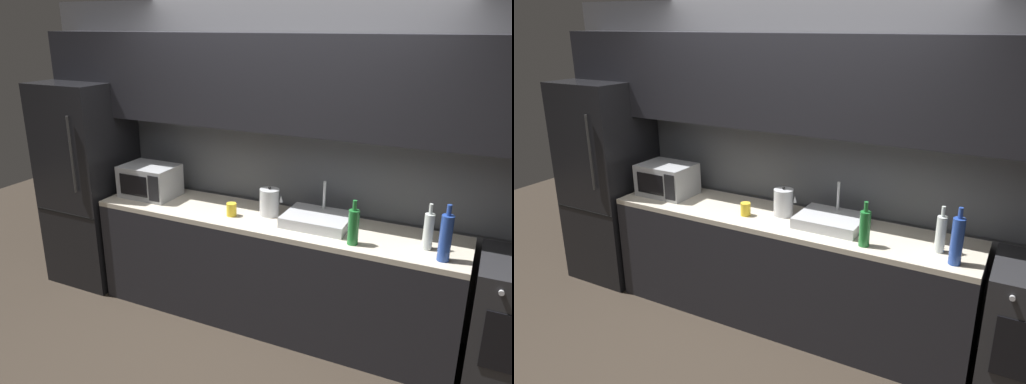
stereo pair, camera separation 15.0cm
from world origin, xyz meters
TOP-DOWN VIEW (x-y plane):
  - back_wall at (0.00, 1.20)m, footprint 4.63×0.44m
  - counter_run at (0.00, 0.90)m, footprint 2.89×0.60m
  - refrigerator at (-1.83, 0.90)m, footprint 0.68×0.69m
  - microwave at (-1.15, 0.92)m, footprint 0.46×0.35m
  - sink_basin at (0.37, 0.93)m, footprint 0.48×0.38m
  - kettle at (-0.03, 0.96)m, footprint 0.19×0.15m
  - wine_bottle_green at (0.69, 0.71)m, footprint 0.07×0.07m
  - wine_bottle_clear at (1.16, 0.86)m, footprint 0.07×0.07m
  - wine_bottle_blue at (1.27, 0.73)m, footprint 0.08×0.08m
  - mug_yellow at (-0.29, 0.81)m, footprint 0.08×0.08m

SIDE VIEW (x-z plane):
  - counter_run at x=0.00m, z-range 0.00..0.90m
  - refrigerator at x=-1.83m, z-range 0.00..1.84m
  - sink_basin at x=0.37m, z-range 0.79..1.09m
  - mug_yellow at x=-0.29m, z-range 0.90..1.00m
  - kettle at x=-0.03m, z-range 0.89..1.12m
  - wine_bottle_green at x=0.69m, z-range 0.87..1.18m
  - wine_bottle_clear at x=1.16m, z-range 0.87..1.19m
  - microwave at x=-1.15m, z-range 0.90..1.17m
  - wine_bottle_blue at x=1.27m, z-range 0.87..1.24m
  - back_wall at x=0.00m, z-range 0.30..2.80m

